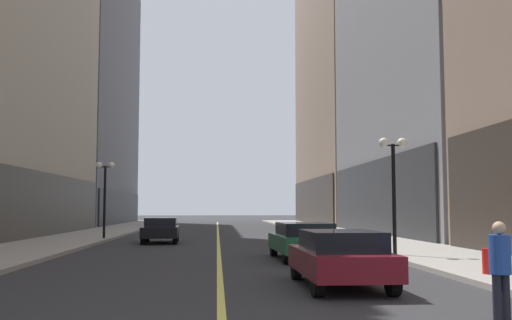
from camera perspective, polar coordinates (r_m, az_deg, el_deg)
The scene contains 13 objects.
ground_plane at distance 38.98m, azimuth -3.77°, elevation -7.43°, with size 200.00×200.00×0.00m, color #2D2D30.
sidewalk_left at distance 39.82m, azimuth -15.82°, elevation -7.10°, with size 4.50×78.00×0.15m, color #9E9991.
sidewalk_right at distance 39.86m, azimuth 8.28°, elevation -7.22°, with size 4.50×78.00×0.15m, color #9E9991.
lane_centre_stripe at distance 38.98m, azimuth -3.77°, elevation -7.42°, with size 0.16×70.00×0.01m, color #E5D64C.
building_left_far at distance 67.24m, azimuth -17.98°, elevation 6.58°, with size 12.07×26.00×29.64m.
building_right_far at distance 69.06m, azimuth 10.51°, elevation 12.29°, with size 12.35×26.00×44.08m.
car_maroon at distance 13.83m, azimuth 8.28°, elevation -9.38°, with size 1.90×4.22×1.32m.
car_green at distance 20.84m, azimuth 4.70°, elevation -7.82°, with size 2.11×4.59×1.32m.
car_black at distance 31.12m, azimuth -9.37°, elevation -6.75°, with size 1.99×4.07×1.32m.
pedestrian_in_blue_hoodie at distance 10.21m, azimuth 22.95°, elevation -9.45°, with size 0.40×0.40×1.63m.
street_lamp_left_far at distance 33.69m, azimuth -14.67°, elevation -2.17°, with size 1.06×0.36×4.43m.
street_lamp_right_mid at distance 21.88m, azimuth 13.40°, elevation -0.91°, with size 1.06×0.36×4.43m.
fire_hydrant_right at distance 16.28m, azimuth 21.90°, elevation -9.51°, with size 0.28×0.28×0.80m, color red.
Camera 1 is at (-0.09, -3.94, 1.86)m, focal length 40.55 mm.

